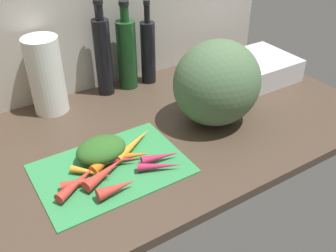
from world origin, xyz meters
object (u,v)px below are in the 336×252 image
at_px(paper_towel_roll, 46,76).
at_px(carrot_4, 91,172).
at_px(carrot_0, 134,144).
at_px(carrot_5, 109,157).
at_px(winter_squash, 217,83).
at_px(carrot_10, 117,188).
at_px(carrot_2, 79,181).
at_px(carrot_9, 87,181).
at_px(bottle_1, 127,53).
at_px(carrot_3, 114,161).
at_px(bottle_2, 148,51).
at_px(dish_rack, 258,68).
at_px(carrot_6, 106,172).
at_px(cutting_board, 111,168).
at_px(carrot_8, 161,157).
at_px(carrot_7, 133,155).
at_px(bottle_0, 103,55).
at_px(carrot_1, 160,166).

bearing_deg(paper_towel_roll, carrot_4, -93.39).
xyz_separation_m(carrot_0, carrot_5, (-0.09, -0.02, 0.00)).
bearing_deg(winter_squash, carrot_10, -160.90).
height_order(carrot_2, carrot_9, carrot_2).
relative_size(carrot_10, bottle_1, 0.33).
distance_m(carrot_3, bottle_2, 0.56).
height_order(carrot_0, carrot_5, same).
height_order(carrot_5, dish_rack, dish_rack).
height_order(carrot_0, carrot_6, carrot_6).
relative_size(carrot_10, winter_squash, 0.37).
xyz_separation_m(carrot_3, winter_squash, (0.40, 0.04, 0.12)).
bearing_deg(carrot_5, cutting_board, -105.01).
bearing_deg(winter_squash, carrot_0, -179.44).
bearing_deg(carrot_4, carrot_8, -13.35).
distance_m(paper_towel_roll, dish_rack, 0.83).
height_order(carrot_7, carrot_10, carrot_10).
bearing_deg(carrot_8, carrot_10, -162.03).
bearing_deg(bottle_1, carrot_9, -128.57).
distance_m(carrot_6, bottle_0, 0.52).
height_order(carrot_0, carrot_10, carrot_10).
height_order(carrot_9, dish_rack, dish_rack).
bearing_deg(carrot_3, paper_towel_roll, 96.87).
height_order(carrot_2, carrot_8, carrot_2).
height_order(carrot_4, carrot_7, carrot_7).
bearing_deg(bottle_0, carrot_1, -97.78).
bearing_deg(carrot_7, carrot_10, -134.49).
relative_size(cutting_board, carrot_6, 2.80).
bearing_deg(bottle_1, carrot_2, -130.46).
bearing_deg(carrot_9, bottle_0, 59.54).
height_order(carrot_6, dish_rack, dish_rack).
distance_m(carrot_4, carrot_9, 0.04).
height_order(carrot_2, carrot_3, carrot_2).
distance_m(cutting_board, carrot_6, 0.05).
distance_m(cutting_board, paper_towel_roll, 0.43).
bearing_deg(carrot_1, carrot_3, 138.24).
relative_size(carrot_3, carrot_5, 1.00).
bearing_deg(carrot_1, bottle_1, 72.00).
height_order(carrot_0, bottle_0, bottle_0).
relative_size(carrot_6, carrot_10, 1.37).
height_order(carrot_1, dish_rack, dish_rack).
distance_m(bottle_0, dish_rack, 0.63).
bearing_deg(carrot_3, carrot_0, 25.03).
xyz_separation_m(carrot_0, carrot_3, (-0.09, -0.04, -0.00)).
bearing_deg(dish_rack, carrot_0, -166.24).
bearing_deg(bottle_2, carrot_1, -116.76).
bearing_deg(carrot_10, paper_towel_roll, 90.60).
distance_m(carrot_7, paper_towel_roll, 0.44).
xyz_separation_m(carrot_5, carrot_10, (-0.04, -0.13, 0.00)).
distance_m(paper_towel_roll, bottle_0, 0.22).
bearing_deg(carrot_5, dish_rack, 13.68).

